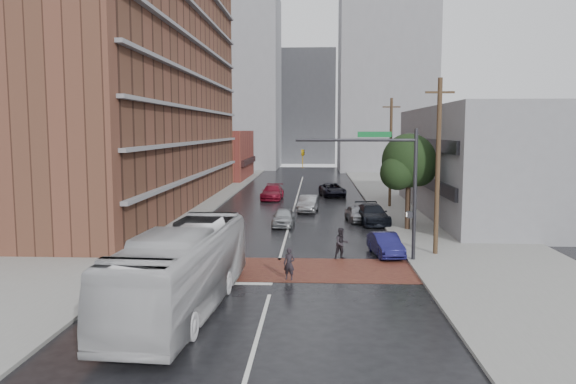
# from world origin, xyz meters

# --- Properties ---
(ground) EXTENTS (160.00, 160.00, 0.00)m
(ground) POSITION_xyz_m (0.00, 0.00, 0.00)
(ground) COLOR black
(ground) RESTS_ON ground
(crosswalk) EXTENTS (14.00, 5.00, 0.02)m
(crosswalk) POSITION_xyz_m (0.00, 0.50, 0.01)
(crosswalk) COLOR brown
(crosswalk) RESTS_ON ground
(sidewalk_west) EXTENTS (9.00, 90.00, 0.15)m
(sidewalk_west) POSITION_xyz_m (-11.50, 25.00, 0.07)
(sidewalk_west) COLOR gray
(sidewalk_west) RESTS_ON ground
(sidewalk_east) EXTENTS (9.00, 90.00, 0.15)m
(sidewalk_east) POSITION_xyz_m (11.50, 25.00, 0.07)
(sidewalk_east) COLOR gray
(sidewalk_east) RESTS_ON ground
(apartment_block) EXTENTS (10.00, 44.00, 28.00)m
(apartment_block) POSITION_xyz_m (-14.00, 24.00, 14.00)
(apartment_block) COLOR brown
(apartment_block) RESTS_ON ground
(storefront_west) EXTENTS (8.00, 16.00, 7.00)m
(storefront_west) POSITION_xyz_m (-12.00, 54.00, 3.50)
(storefront_west) COLOR brown
(storefront_west) RESTS_ON ground
(building_east) EXTENTS (11.00, 26.00, 9.00)m
(building_east) POSITION_xyz_m (16.50, 20.00, 4.50)
(building_east) COLOR gray
(building_east) RESTS_ON ground
(distant_tower_west) EXTENTS (18.00, 16.00, 32.00)m
(distant_tower_west) POSITION_xyz_m (-14.00, 78.00, 16.00)
(distant_tower_west) COLOR gray
(distant_tower_west) RESTS_ON ground
(distant_tower_east) EXTENTS (16.00, 14.00, 36.00)m
(distant_tower_east) POSITION_xyz_m (14.00, 72.00, 18.00)
(distant_tower_east) COLOR gray
(distant_tower_east) RESTS_ON ground
(distant_tower_center) EXTENTS (12.00, 10.00, 24.00)m
(distant_tower_center) POSITION_xyz_m (0.00, 95.00, 12.00)
(distant_tower_center) COLOR gray
(distant_tower_center) RESTS_ON ground
(street_tree) EXTENTS (4.20, 4.10, 6.90)m
(street_tree) POSITION_xyz_m (8.52, 12.03, 4.73)
(street_tree) COLOR #332319
(street_tree) RESTS_ON ground
(signal_mast) EXTENTS (6.50, 0.30, 7.20)m
(signal_mast) POSITION_xyz_m (5.85, 2.50, 4.73)
(signal_mast) COLOR #2D2D33
(signal_mast) RESTS_ON ground
(utility_pole_near) EXTENTS (1.60, 0.26, 10.00)m
(utility_pole_near) POSITION_xyz_m (8.80, 4.00, 5.14)
(utility_pole_near) COLOR #473321
(utility_pole_near) RESTS_ON ground
(utility_pole_far) EXTENTS (1.60, 0.26, 10.00)m
(utility_pole_far) POSITION_xyz_m (8.80, 24.00, 5.14)
(utility_pole_far) COLOR #473321
(utility_pole_far) RESTS_ON ground
(transit_bus) EXTENTS (3.52, 12.06, 3.32)m
(transit_bus) POSITION_xyz_m (-3.25, -6.25, 1.66)
(transit_bus) COLOR #B8B8BB
(transit_bus) RESTS_ON ground
(pedestrian_a) EXTENTS (0.66, 0.54, 1.55)m
(pedestrian_a) POSITION_xyz_m (0.74, -1.50, 0.78)
(pedestrian_a) COLOR black
(pedestrian_a) RESTS_ON ground
(pedestrian_b) EXTENTS (1.04, 0.94, 1.75)m
(pedestrian_b) POSITION_xyz_m (3.44, 3.00, 0.87)
(pedestrian_b) COLOR black
(pedestrian_b) RESTS_ON ground
(car_travel_a) EXTENTS (1.70, 3.97, 1.34)m
(car_travel_a) POSITION_xyz_m (-0.39, 13.55, 0.67)
(car_travel_a) COLOR #ACB0B4
(car_travel_a) RESTS_ON ground
(car_travel_b) EXTENTS (2.00, 4.51, 1.44)m
(car_travel_b) POSITION_xyz_m (1.35, 20.98, 0.72)
(car_travel_b) COLOR #9DA0A4
(car_travel_b) RESTS_ON ground
(car_travel_c) EXTENTS (2.28, 5.19, 1.48)m
(car_travel_c) POSITION_xyz_m (-2.48, 29.50, 0.74)
(car_travel_c) COLOR maroon
(car_travel_c) RESTS_ON ground
(suv_travel) EXTENTS (3.13, 5.38, 1.41)m
(suv_travel) POSITION_xyz_m (3.79, 32.75, 0.70)
(suv_travel) COLOR black
(suv_travel) RESTS_ON ground
(car_parked_near) EXTENTS (1.88, 4.03, 1.28)m
(car_parked_near) POSITION_xyz_m (5.99, 4.00, 0.64)
(car_parked_near) COLOR #17164D
(car_parked_near) RESTS_ON ground
(car_parked_mid) EXTENTS (2.67, 5.32, 1.48)m
(car_parked_mid) POSITION_xyz_m (6.30, 14.95, 0.74)
(car_parked_mid) COLOR black
(car_parked_mid) RESTS_ON ground
(car_parked_far) EXTENTS (1.97, 3.84, 1.25)m
(car_parked_far) POSITION_xyz_m (5.20, 16.00, 0.63)
(car_parked_far) COLOR #94969B
(car_parked_far) RESTS_ON ground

